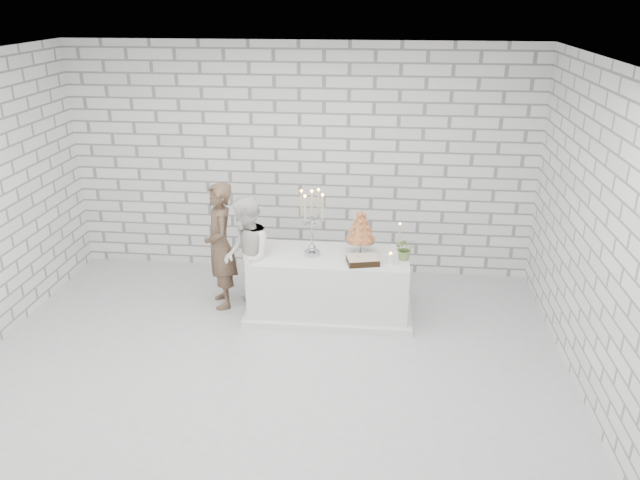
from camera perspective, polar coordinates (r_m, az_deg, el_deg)
The scene contains 14 objects.
ground at distance 6.42m, azimuth -4.71°, elevation -11.73°, with size 6.00×5.00×0.01m, color silver.
ceiling at distance 5.38m, azimuth -5.73°, elevation 15.94°, with size 6.00×5.00×0.01m, color white.
wall_back at distance 8.08m, azimuth -1.85°, elevation 7.20°, with size 6.00×0.01×3.00m, color white.
wall_front at distance 3.59m, azimuth -12.82°, elevation -13.57°, with size 6.00×0.01×3.00m, color white.
wall_right at distance 5.96m, azimuth 24.47°, elevation -0.28°, with size 0.01×5.00×3.00m, color white.
cake_table at distance 7.24m, azimuth 0.86°, elevation -4.10°, with size 1.80×0.80×0.75m, color white.
groom at distance 7.39m, azimuth -9.12°, elevation -0.53°, with size 0.56×0.37×1.53m, color #473123.
bride at distance 7.17m, azimuth -6.72°, elevation -1.57°, with size 0.69×0.54×1.42m, color white.
candelabra at distance 6.94m, azimuth -0.74°, elevation 1.56°, with size 0.31×0.31×0.78m, color #A9AAB4, non-canonical shape.
croquembouche at distance 7.03m, azimuth 3.76°, elevation 0.73°, with size 0.35×0.35×0.54m, color #9C542B, non-canonical shape.
chocolate_cake at distance 6.86m, azimuth 3.93°, elevation -1.85°, with size 0.34×0.24×0.08m, color black.
pillar_candle at distance 6.87m, azimuth 6.46°, elevation -1.73°, with size 0.08×0.08×0.12m, color white.
extra_taper at distance 7.20m, azimuth 7.28°, elevation 0.22°, with size 0.06×0.06×0.32m, color #CBBD8F.
flowers at distance 6.98m, azimuth 7.82°, elevation -0.78°, with size 0.23×0.20×0.26m, color #407437.
Camera 1 is at (1.06, -5.25, 3.55)m, focal length 34.95 mm.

